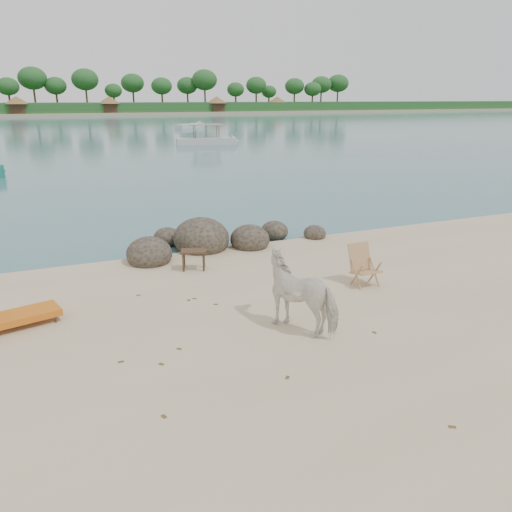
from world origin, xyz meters
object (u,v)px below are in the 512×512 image
(boulders, at_px, (208,241))
(side_table, at_px, (194,261))
(lounge_chair, at_px, (17,314))
(cow, at_px, (303,294))
(deck_chair, at_px, (366,267))

(boulders, height_order, side_table, boulders)
(side_table, relative_size, lounge_chair, 0.33)
(lounge_chair, bearing_deg, cow, -37.65)
(cow, xyz_separation_m, side_table, (-0.98, 4.13, -0.46))
(lounge_chair, xyz_separation_m, deck_chair, (7.58, -0.81, 0.19))
(side_table, distance_m, deck_chair, 4.39)
(cow, relative_size, deck_chair, 1.76)
(boulders, distance_m, cow, 5.89)
(side_table, bearing_deg, boulders, 80.52)
(deck_chair, bearing_deg, boulders, 118.57)
(lounge_chair, height_order, deck_chair, deck_chair)
(cow, xyz_separation_m, lounge_chair, (-5.13, 2.21, -0.43))
(boulders, xyz_separation_m, cow, (0.03, -5.87, 0.49))
(boulders, bearing_deg, deck_chair, -60.96)
(side_table, distance_m, lounge_chair, 4.56)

